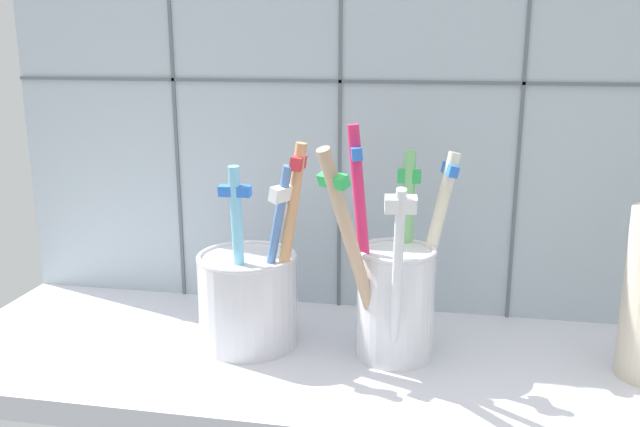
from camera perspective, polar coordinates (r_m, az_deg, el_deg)
name	(u,v)px	position (r cm, az deg, el deg)	size (l,w,h in cm)	color
counter_slab	(317,365)	(57.57, -0.21, -12.65)	(64.00, 22.00, 2.00)	silver
tile_wall_back	(342,93)	(63.30, 1.86, 10.14)	(64.00, 2.20, 45.00)	#B2C1CC
toothbrush_cup_left	(249,294)	(57.61, -5.99, -6.79)	(9.64, 8.41, 17.62)	silver
toothbrush_cup_right	(394,291)	(55.04, 6.27, -6.50)	(10.33, 10.80, 19.11)	white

